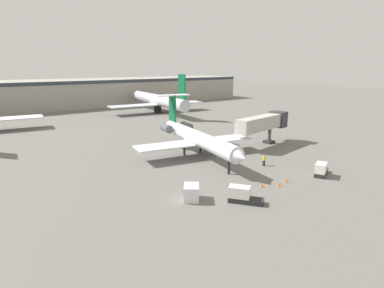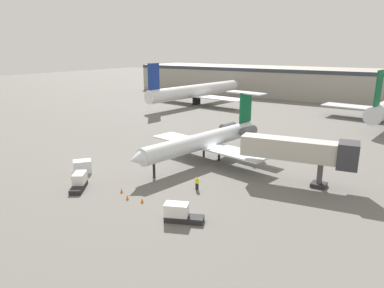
{
  "view_description": "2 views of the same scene",
  "coord_description": "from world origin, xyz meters",
  "px_view_note": "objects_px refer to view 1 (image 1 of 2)",
  "views": [
    {
      "loc": [
        -34.52,
        -41.87,
        15.35
      ],
      "look_at": [
        -4.78,
        -2.29,
        3.01
      ],
      "focal_mm": 29.44,
      "sensor_mm": 36.0,
      "label": 1
    },
    {
      "loc": [
        25.12,
        -45.63,
        17.18
      ],
      "look_at": [
        -3.24,
        -2.17,
        3.02
      ],
      "focal_mm": 33.13,
      "sensor_mm": 36.0,
      "label": 2
    }
  ],
  "objects_px": {
    "parked_airliner_west_mid": "(158,100)",
    "regional_jet": "(195,137)",
    "baggage_tug_lead": "(321,170)",
    "traffic_cone_far": "(279,184)",
    "jet_bridge": "(265,123)",
    "ground_crew_marshaller": "(264,160)",
    "cargo_container_uld": "(191,193)",
    "traffic_cone_mid": "(262,185)",
    "baggage_tug_trailing": "(242,195)",
    "traffic_cone_near": "(286,180)"
  },
  "relations": [
    {
      "from": "baggage_tug_trailing",
      "to": "parked_airliner_west_mid",
      "type": "xyz_separation_m",
      "value": [
        29.39,
        67.84,
        3.27
      ]
    },
    {
      "from": "baggage_tug_lead",
      "to": "traffic_cone_mid",
      "type": "xyz_separation_m",
      "value": [
        -10.2,
        2.11,
        -0.56
      ]
    },
    {
      "from": "baggage_tug_lead",
      "to": "traffic_cone_far",
      "type": "xyz_separation_m",
      "value": [
        -8.21,
        1.0,
        -0.56
      ]
    },
    {
      "from": "regional_jet",
      "to": "traffic_cone_far",
      "type": "relative_size",
      "value": 50.76
    },
    {
      "from": "traffic_cone_far",
      "to": "parked_airliner_west_mid",
      "type": "relative_size",
      "value": 0.01
    },
    {
      "from": "traffic_cone_mid",
      "to": "jet_bridge",
      "type": "bearing_deg",
      "value": 40.03
    },
    {
      "from": "jet_bridge",
      "to": "traffic_cone_far",
      "type": "bearing_deg",
      "value": -134.53
    },
    {
      "from": "regional_jet",
      "to": "traffic_cone_mid",
      "type": "distance_m",
      "value": 17.46
    },
    {
      "from": "regional_jet",
      "to": "parked_airliner_west_mid",
      "type": "distance_m",
      "value": 53.64
    },
    {
      "from": "jet_bridge",
      "to": "traffic_cone_far",
      "type": "relative_size",
      "value": 26.61
    },
    {
      "from": "traffic_cone_near",
      "to": "jet_bridge",
      "type": "bearing_deg",
      "value": 48.8
    },
    {
      "from": "cargo_container_uld",
      "to": "baggage_tug_lead",
      "type": "bearing_deg",
      "value": -12.47
    },
    {
      "from": "ground_crew_marshaller",
      "to": "baggage_tug_lead",
      "type": "bearing_deg",
      "value": -69.51
    },
    {
      "from": "regional_jet",
      "to": "baggage_tug_lead",
      "type": "xyz_separation_m",
      "value": [
        8.16,
        -19.16,
        -2.56
      ]
    },
    {
      "from": "jet_bridge",
      "to": "cargo_container_uld",
      "type": "bearing_deg",
      "value": -155.39
    },
    {
      "from": "jet_bridge",
      "to": "baggage_tug_lead",
      "type": "distance_m",
      "value": 19.0
    },
    {
      "from": "baggage_tug_lead",
      "to": "traffic_cone_near",
      "type": "distance_m",
      "value": 6.37
    },
    {
      "from": "baggage_tug_lead",
      "to": "traffic_cone_mid",
      "type": "relative_size",
      "value": 7.69
    },
    {
      "from": "jet_bridge",
      "to": "ground_crew_marshaller",
      "type": "relative_size",
      "value": 8.66
    },
    {
      "from": "regional_jet",
      "to": "traffic_cone_far",
      "type": "bearing_deg",
      "value": -90.15
    },
    {
      "from": "baggage_tug_lead",
      "to": "traffic_cone_near",
      "type": "bearing_deg",
      "value": 168.16
    },
    {
      "from": "regional_jet",
      "to": "baggage_tug_lead",
      "type": "height_order",
      "value": "regional_jet"
    },
    {
      "from": "cargo_container_uld",
      "to": "traffic_cone_near",
      "type": "bearing_deg",
      "value": -12.76
    },
    {
      "from": "jet_bridge",
      "to": "traffic_cone_near",
      "type": "height_order",
      "value": "jet_bridge"
    },
    {
      "from": "cargo_container_uld",
      "to": "traffic_cone_far",
      "type": "relative_size",
      "value": 5.45
    },
    {
      "from": "cargo_container_uld",
      "to": "traffic_cone_near",
      "type": "relative_size",
      "value": 5.45
    },
    {
      "from": "regional_jet",
      "to": "traffic_cone_far",
      "type": "distance_m",
      "value": 18.44
    },
    {
      "from": "cargo_container_uld",
      "to": "parked_airliner_west_mid",
      "type": "relative_size",
      "value": 0.08
    },
    {
      "from": "baggage_tug_lead",
      "to": "baggage_tug_trailing",
      "type": "height_order",
      "value": "same"
    },
    {
      "from": "traffic_cone_near",
      "to": "parked_airliner_west_mid",
      "type": "bearing_deg",
      "value": 73.45
    },
    {
      "from": "traffic_cone_far",
      "to": "traffic_cone_mid",
      "type": "bearing_deg",
      "value": 150.66
    },
    {
      "from": "ground_crew_marshaller",
      "to": "parked_airliner_west_mid",
      "type": "distance_m",
      "value": 62.51
    },
    {
      "from": "ground_crew_marshaller",
      "to": "traffic_cone_mid",
      "type": "relative_size",
      "value": 3.07
    },
    {
      "from": "traffic_cone_far",
      "to": "ground_crew_marshaller",
      "type": "bearing_deg",
      "value": 53.25
    },
    {
      "from": "traffic_cone_mid",
      "to": "parked_airliner_west_mid",
      "type": "distance_m",
      "value": 70.32
    },
    {
      "from": "baggage_tug_lead",
      "to": "traffic_cone_mid",
      "type": "bearing_deg",
      "value": 168.3
    },
    {
      "from": "jet_bridge",
      "to": "ground_crew_marshaller",
      "type": "height_order",
      "value": "jet_bridge"
    },
    {
      "from": "jet_bridge",
      "to": "traffic_cone_mid",
      "type": "xyz_separation_m",
      "value": [
        -17.77,
        -14.92,
        -4.21
      ]
    },
    {
      "from": "cargo_container_uld",
      "to": "traffic_cone_far",
      "type": "xyz_separation_m",
      "value": [
        11.76,
        -3.42,
        -0.62
      ]
    },
    {
      "from": "baggage_tug_trailing",
      "to": "traffic_cone_far",
      "type": "xyz_separation_m",
      "value": [
        7.51,
        0.68,
        -0.56
      ]
    },
    {
      "from": "baggage_tug_lead",
      "to": "baggage_tug_trailing",
      "type": "bearing_deg",
      "value": 178.86
    },
    {
      "from": "regional_jet",
      "to": "traffic_cone_mid",
      "type": "bearing_deg",
      "value": -96.81
    },
    {
      "from": "ground_crew_marshaller",
      "to": "baggage_tug_lead",
      "type": "distance_m",
      "value": 8.53
    },
    {
      "from": "jet_bridge",
      "to": "baggage_tug_lead",
      "type": "xyz_separation_m",
      "value": [
        -7.57,
        -17.04,
        -3.64
      ]
    },
    {
      "from": "jet_bridge",
      "to": "ground_crew_marshaller",
      "type": "xyz_separation_m",
      "value": [
        -10.55,
        -9.05,
        -3.63
      ]
    },
    {
      "from": "regional_jet",
      "to": "parked_airliner_west_mid",
      "type": "height_order",
      "value": "parked_airliner_west_mid"
    },
    {
      "from": "parked_airliner_west_mid",
      "to": "regional_jet",
      "type": "bearing_deg",
      "value": -114.02
    },
    {
      "from": "ground_crew_marshaller",
      "to": "baggage_tug_lead",
      "type": "xyz_separation_m",
      "value": [
        2.99,
        -7.99,
        -0.02
      ]
    },
    {
      "from": "traffic_cone_far",
      "to": "parked_airliner_west_mid",
      "type": "height_order",
      "value": "parked_airliner_west_mid"
    },
    {
      "from": "jet_bridge",
      "to": "traffic_cone_mid",
      "type": "height_order",
      "value": "jet_bridge"
    }
  ]
}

